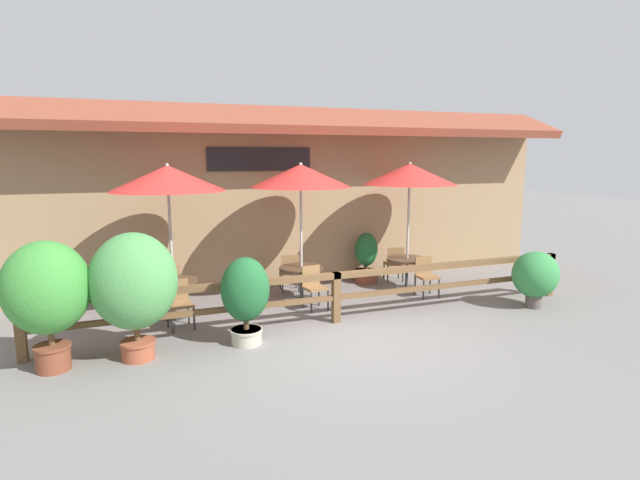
{
  "coord_description": "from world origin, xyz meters",
  "views": [
    {
      "loc": [
        -3.46,
        -7.22,
        3.07
      ],
      "look_at": [
        -0.13,
        1.55,
        1.49
      ],
      "focal_mm": 28.0,
      "sensor_mm": 36.0,
      "label": 1
    }
  ],
  "objects_px": {
    "chair_near_streetside": "(179,301)",
    "chair_middle_wallside": "(290,270)",
    "dining_table_near": "(173,288)",
    "potted_plant_broad_leaf": "(535,275)",
    "chair_near_wallside": "(169,284)",
    "dining_table_far": "(407,264)",
    "potted_plant_entrance_palm": "(47,291)",
    "dining_table_middle": "(301,273)",
    "patio_umbrella_near": "(168,178)",
    "chair_far_streetside": "(426,274)",
    "potted_plant_tall_tropical": "(134,284)",
    "patio_umbrella_far": "(410,174)",
    "patio_umbrella_middle": "(301,176)",
    "chair_middle_streetside": "(314,285)",
    "chair_far_wallside": "(394,262)",
    "potted_plant_small_flowering": "(245,294)",
    "potted_plant_corner_fern": "(366,258)"
  },
  "relations": [
    {
      "from": "chair_middle_streetside",
      "to": "dining_table_near",
      "type": "bearing_deg",
      "value": 162.15
    },
    {
      "from": "chair_near_streetside",
      "to": "potted_plant_entrance_palm",
      "type": "distance_m",
      "value": 2.35
    },
    {
      "from": "patio_umbrella_middle",
      "to": "chair_middle_streetside",
      "type": "xyz_separation_m",
      "value": [
        0.02,
        -0.71,
        -2.17
      ]
    },
    {
      "from": "patio_umbrella_middle",
      "to": "potted_plant_entrance_palm",
      "type": "relative_size",
      "value": 1.54
    },
    {
      "from": "dining_table_middle",
      "to": "potted_plant_small_flowering",
      "type": "bearing_deg",
      "value": -128.31
    },
    {
      "from": "chair_near_wallside",
      "to": "chair_far_wallside",
      "type": "bearing_deg",
      "value": 169.42
    },
    {
      "from": "patio_umbrella_far",
      "to": "potted_plant_small_flowering",
      "type": "xyz_separation_m",
      "value": [
        -4.28,
        -2.12,
        -1.82
      ]
    },
    {
      "from": "chair_near_wallside",
      "to": "dining_table_far",
      "type": "xyz_separation_m",
      "value": [
        5.31,
        -0.45,
        0.08
      ]
    },
    {
      "from": "potted_plant_tall_tropical",
      "to": "patio_umbrella_far",
      "type": "bearing_deg",
      "value": 19.8
    },
    {
      "from": "dining_table_near",
      "to": "patio_umbrella_middle",
      "type": "bearing_deg",
      "value": 5.31
    },
    {
      "from": "dining_table_near",
      "to": "potted_plant_small_flowering",
      "type": "xyz_separation_m",
      "value": [
        1.0,
        -1.88,
        0.27
      ]
    },
    {
      "from": "chair_middle_wallside",
      "to": "chair_far_wallside",
      "type": "distance_m",
      "value": 2.69
    },
    {
      "from": "dining_table_middle",
      "to": "chair_middle_wallside",
      "type": "relative_size",
      "value": 1.09
    },
    {
      "from": "patio_umbrella_near",
      "to": "chair_far_streetside",
      "type": "distance_m",
      "value": 5.79
    },
    {
      "from": "patio_umbrella_near",
      "to": "patio_umbrella_far",
      "type": "distance_m",
      "value": 5.28
    },
    {
      "from": "chair_middle_streetside",
      "to": "patio_umbrella_far",
      "type": "distance_m",
      "value": 3.44
    },
    {
      "from": "chair_far_wallside",
      "to": "potted_plant_broad_leaf",
      "type": "height_order",
      "value": "potted_plant_broad_leaf"
    },
    {
      "from": "dining_table_near",
      "to": "chair_far_wallside",
      "type": "distance_m",
      "value": 5.42
    },
    {
      "from": "patio_umbrella_middle",
      "to": "dining_table_far",
      "type": "bearing_deg",
      "value": -0.27
    },
    {
      "from": "dining_table_middle",
      "to": "potted_plant_broad_leaf",
      "type": "height_order",
      "value": "potted_plant_broad_leaf"
    },
    {
      "from": "chair_near_streetside",
      "to": "patio_umbrella_near",
      "type": "bearing_deg",
      "value": 85.33
    },
    {
      "from": "chair_near_wallside",
      "to": "potted_plant_entrance_palm",
      "type": "relative_size",
      "value": 0.46
    },
    {
      "from": "potted_plant_entrance_palm",
      "to": "potted_plant_tall_tropical",
      "type": "distance_m",
      "value": 1.16
    },
    {
      "from": "patio_umbrella_near",
      "to": "potted_plant_broad_leaf",
      "type": "distance_m",
      "value": 7.5
    },
    {
      "from": "potted_plant_entrance_palm",
      "to": "potted_plant_corner_fern",
      "type": "distance_m",
      "value": 7.17
    },
    {
      "from": "chair_middle_streetside",
      "to": "chair_far_streetside",
      "type": "height_order",
      "value": "same"
    },
    {
      "from": "potted_plant_tall_tropical",
      "to": "potted_plant_corner_fern",
      "type": "height_order",
      "value": "potted_plant_tall_tropical"
    },
    {
      "from": "potted_plant_tall_tropical",
      "to": "potted_plant_small_flowering",
      "type": "bearing_deg",
      "value": 1.09
    },
    {
      "from": "chair_near_wallside",
      "to": "patio_umbrella_far",
      "type": "relative_size",
      "value": 0.3
    },
    {
      "from": "patio_umbrella_near",
      "to": "chair_near_streetside",
      "type": "distance_m",
      "value": 2.28
    },
    {
      "from": "dining_table_far",
      "to": "potted_plant_small_flowering",
      "type": "height_order",
      "value": "potted_plant_small_flowering"
    },
    {
      "from": "potted_plant_small_flowering",
      "to": "potted_plant_entrance_palm",
      "type": "height_order",
      "value": "potted_plant_entrance_palm"
    },
    {
      "from": "patio_umbrella_middle",
      "to": "patio_umbrella_far",
      "type": "distance_m",
      "value": 2.6
    },
    {
      "from": "patio_umbrella_far",
      "to": "dining_table_far",
      "type": "relative_size",
      "value": 3.09
    },
    {
      "from": "potted_plant_corner_fern",
      "to": "patio_umbrella_far",
      "type": "bearing_deg",
      "value": -53.13
    },
    {
      "from": "chair_near_streetside",
      "to": "chair_middle_wallside",
      "type": "relative_size",
      "value": 1.0
    },
    {
      "from": "dining_table_near",
      "to": "chair_far_streetside",
      "type": "bearing_deg",
      "value": -4.94
    },
    {
      "from": "chair_near_streetside",
      "to": "potted_plant_small_flowering",
      "type": "bearing_deg",
      "value": -59.63
    },
    {
      "from": "patio_umbrella_middle",
      "to": "potted_plant_broad_leaf",
      "type": "distance_m",
      "value": 5.22
    },
    {
      "from": "dining_table_far",
      "to": "chair_far_wallside",
      "type": "height_order",
      "value": "chair_far_wallside"
    },
    {
      "from": "potted_plant_broad_leaf",
      "to": "chair_middle_wallside",
      "type": "bearing_deg",
      "value": 145.48
    },
    {
      "from": "dining_table_near",
      "to": "dining_table_middle",
      "type": "xyz_separation_m",
      "value": [
        2.68,
        0.25,
        0.0
      ]
    },
    {
      "from": "chair_middle_wallside",
      "to": "chair_far_streetside",
      "type": "distance_m",
      "value": 3.06
    },
    {
      "from": "patio_umbrella_middle",
      "to": "chair_far_streetside",
      "type": "bearing_deg",
      "value": -14.95
    },
    {
      "from": "chair_middle_wallside",
      "to": "potted_plant_broad_leaf",
      "type": "xyz_separation_m",
      "value": [
        4.31,
        -2.96,
        0.18
      ]
    },
    {
      "from": "patio_umbrella_middle",
      "to": "chair_middle_streetside",
      "type": "distance_m",
      "value": 2.28
    },
    {
      "from": "chair_far_streetside",
      "to": "chair_middle_streetside",
      "type": "bearing_deg",
      "value": -177.06
    },
    {
      "from": "patio_umbrella_near",
      "to": "chair_far_wallside",
      "type": "relative_size",
      "value": 3.38
    },
    {
      "from": "potted_plant_tall_tropical",
      "to": "dining_table_far",
      "type": "bearing_deg",
      "value": 19.8
    },
    {
      "from": "dining_table_near",
      "to": "potted_plant_broad_leaf",
      "type": "bearing_deg",
      "value": -16.04
    }
  ]
}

